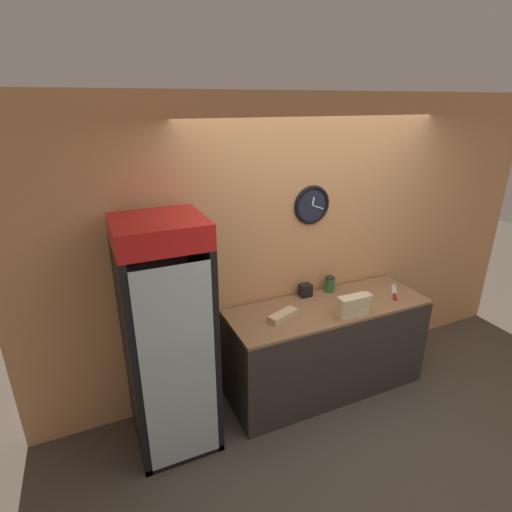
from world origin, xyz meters
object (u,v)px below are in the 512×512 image
(sandwich_stack_bottom, at_px, (352,312))
(sandwich_flat_right, at_px, (283,315))
(sandwich_stack_middle, at_px, (353,306))
(sandwich_flat_left, at_px, (357,298))
(sandwich_stack_top, at_px, (353,300))
(chefs_knife, at_px, (395,294))
(beverage_cooler, at_px, (166,326))
(condiment_jar, at_px, (330,284))
(napkin_dispenser, at_px, (305,290))

(sandwich_stack_bottom, distance_m, sandwich_flat_right, 0.60)
(sandwich_stack_middle, relative_size, sandwich_flat_left, 0.94)
(sandwich_flat_left, bearing_deg, sandwich_stack_top, -136.16)
(sandwich_stack_top, relative_size, sandwich_flat_right, 0.88)
(sandwich_flat_left, distance_m, chefs_knife, 0.41)
(beverage_cooler, distance_m, chefs_knife, 2.16)
(beverage_cooler, xyz_separation_m, sandwich_flat_left, (1.75, -0.06, -0.10))
(sandwich_stack_top, xyz_separation_m, sandwich_flat_right, (-0.57, 0.20, -0.12))
(sandwich_flat_left, bearing_deg, condiment_jar, 114.08)
(beverage_cooler, distance_m, napkin_dispenser, 1.38)
(sandwich_flat_right, height_order, condiment_jar, condiment_jar)
(beverage_cooler, relative_size, sandwich_stack_top, 7.02)
(sandwich_stack_bottom, xyz_separation_m, sandwich_stack_top, (0.00, 0.00, 0.12))
(napkin_dispenser, bearing_deg, beverage_cooler, -170.89)
(sandwich_flat_right, bearing_deg, sandwich_flat_left, 0.21)
(sandwich_stack_bottom, xyz_separation_m, napkin_dispenser, (-0.18, 0.48, 0.03))
(condiment_jar, bearing_deg, sandwich_stack_middle, -100.55)
(sandwich_stack_middle, xyz_separation_m, chefs_knife, (0.61, 0.16, -0.08))
(sandwich_stack_top, bearing_deg, beverage_cooler, 170.27)
(sandwich_flat_right, bearing_deg, beverage_cooler, 176.27)
(beverage_cooler, distance_m, sandwich_stack_top, 1.56)
(sandwich_stack_middle, bearing_deg, chefs_knife, 14.20)
(beverage_cooler, xyz_separation_m, sandwich_stack_middle, (1.54, -0.26, -0.04))
(sandwich_stack_middle, xyz_separation_m, sandwich_flat_right, (-0.57, 0.20, -0.06))
(sandwich_flat_right, bearing_deg, sandwich_stack_middle, -19.51)
(chefs_knife, bearing_deg, beverage_cooler, 177.11)
(beverage_cooler, relative_size, sandwich_flat_right, 6.20)
(sandwich_stack_top, bearing_deg, sandwich_stack_bottom, 0.00)
(chefs_knife, bearing_deg, sandwich_flat_right, 177.81)
(condiment_jar, relative_size, napkin_dispenser, 1.26)
(beverage_cooler, xyz_separation_m, sandwich_stack_top, (1.54, -0.26, 0.02))
(sandwich_stack_bottom, distance_m, chefs_knife, 0.63)
(napkin_dispenser, bearing_deg, condiment_jar, -0.86)
(beverage_cooler, xyz_separation_m, sandwich_flat_right, (0.97, -0.06, -0.10))
(napkin_dispenser, bearing_deg, sandwich_stack_middle, -69.59)
(sandwich_flat_left, bearing_deg, sandwich_stack_middle, -136.16)
(beverage_cooler, xyz_separation_m, condiment_jar, (1.63, 0.21, -0.05))
(sandwich_stack_bottom, relative_size, condiment_jar, 1.81)
(sandwich_flat_left, bearing_deg, beverage_cooler, 178.02)
(beverage_cooler, xyz_separation_m, napkin_dispenser, (1.36, 0.22, -0.07))
(sandwich_stack_bottom, relative_size, sandwich_stack_middle, 1.01)
(beverage_cooler, relative_size, sandwich_flat_left, 6.59)
(sandwich_stack_bottom, height_order, sandwich_stack_middle, sandwich_stack_middle)
(sandwich_stack_middle, bearing_deg, condiment_jar, 79.45)
(sandwich_flat_left, distance_m, condiment_jar, 0.30)
(sandwich_stack_middle, xyz_separation_m, sandwich_stack_top, (0.00, 0.00, 0.06))
(condiment_jar, bearing_deg, beverage_cooler, -172.51)
(sandwich_stack_top, distance_m, napkin_dispenser, 0.52)
(napkin_dispenser, bearing_deg, sandwich_stack_top, -69.59)
(sandwich_flat_left, height_order, sandwich_flat_right, same)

